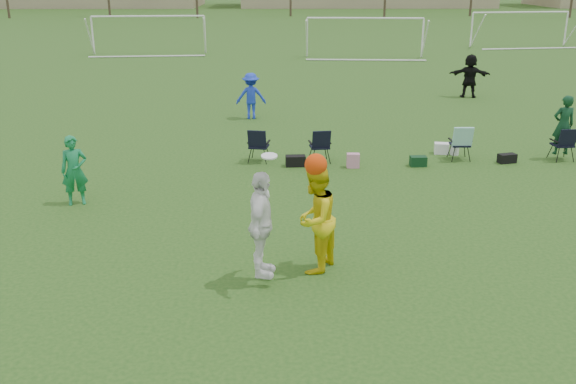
{
  "coord_description": "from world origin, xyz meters",
  "views": [
    {
      "loc": [
        -1.42,
        -9.49,
        5.16
      ],
      "look_at": [
        -1.27,
        1.87,
        1.25
      ],
      "focal_mm": 40.0,
      "sensor_mm": 36.0,
      "label": 1
    }
  ],
  "objects_px": {
    "fielder_black": "(470,76)",
    "goal_mid": "(365,26)",
    "fielder_blue": "(251,96)",
    "center_contest": "(295,220)",
    "goal_left": "(148,24)",
    "goal_right": "(520,19)",
    "fielder_green_near": "(74,170)"
  },
  "relations": [
    {
      "from": "fielder_green_near",
      "to": "goal_mid",
      "type": "relative_size",
      "value": 0.22
    },
    {
      "from": "goal_right",
      "to": "goal_mid",
      "type": "bearing_deg",
      "value": -161.43
    },
    {
      "from": "fielder_blue",
      "to": "center_contest",
      "type": "bearing_deg",
      "value": 92.1
    },
    {
      "from": "fielder_blue",
      "to": "goal_right",
      "type": "distance_m",
      "value": 30.37
    },
    {
      "from": "fielder_blue",
      "to": "goal_mid",
      "type": "relative_size",
      "value": 0.23
    },
    {
      "from": "goal_right",
      "to": "fielder_green_near",
      "type": "bearing_deg",
      "value": -131.67
    },
    {
      "from": "goal_mid",
      "to": "fielder_blue",
      "type": "bearing_deg",
      "value": -105.67
    },
    {
      "from": "fielder_black",
      "to": "goal_mid",
      "type": "xyz_separation_m",
      "value": [
        -2.77,
        13.95,
        1.0
      ]
    },
    {
      "from": "center_contest",
      "to": "goal_left",
      "type": "distance_m",
      "value": 34.25
    },
    {
      "from": "fielder_blue",
      "to": "fielder_black",
      "type": "distance_m",
      "value": 10.12
    },
    {
      "from": "center_contest",
      "to": "goal_mid",
      "type": "xyz_separation_m",
      "value": [
        5.16,
        31.07,
        0.87
      ]
    },
    {
      "from": "goal_left",
      "to": "goal_right",
      "type": "bearing_deg",
      "value": 3.75
    },
    {
      "from": "fielder_green_near",
      "to": "fielder_blue",
      "type": "bearing_deg",
      "value": 49.89
    },
    {
      "from": "center_contest",
      "to": "goal_mid",
      "type": "distance_m",
      "value": 31.51
    },
    {
      "from": "goal_right",
      "to": "goal_left",
      "type": "bearing_deg",
      "value": -179.25
    },
    {
      "from": "fielder_blue",
      "to": "fielder_black",
      "type": "xyz_separation_m",
      "value": [
        9.24,
        4.14,
        0.09
      ]
    },
    {
      "from": "fielder_green_near",
      "to": "center_contest",
      "type": "distance_m",
      "value": 6.29
    },
    {
      "from": "fielder_black",
      "to": "goal_right",
      "type": "xyz_separation_m",
      "value": [
        9.23,
        19.95,
        1.0
      ]
    },
    {
      "from": "fielder_black",
      "to": "goal_left",
      "type": "bearing_deg",
      "value": -31.98
    },
    {
      "from": "fielder_blue",
      "to": "goal_mid",
      "type": "height_order",
      "value": "goal_mid"
    },
    {
      "from": "fielder_blue",
      "to": "center_contest",
      "type": "distance_m",
      "value": 13.06
    },
    {
      "from": "center_contest",
      "to": "goal_left",
      "type": "relative_size",
      "value": 0.32
    },
    {
      "from": "goal_mid",
      "to": "fielder_black",
      "type": "bearing_deg",
      "value": -74.76
    },
    {
      "from": "center_contest",
      "to": "goal_left",
      "type": "bearing_deg",
      "value": 104.96
    },
    {
      "from": "goal_right",
      "to": "center_contest",
      "type": "bearing_deg",
      "value": -122.84
    },
    {
      "from": "center_contest",
      "to": "goal_right",
      "type": "distance_m",
      "value": 40.86
    },
    {
      "from": "center_contest",
      "to": "goal_left",
      "type": "height_order",
      "value": "goal_left"
    },
    {
      "from": "goal_left",
      "to": "fielder_black",
      "type": "bearing_deg",
      "value": -48.56
    },
    {
      "from": "fielder_green_near",
      "to": "center_contest",
      "type": "bearing_deg",
      "value": -55.35
    },
    {
      "from": "fielder_black",
      "to": "goal_mid",
      "type": "distance_m",
      "value": 14.26
    },
    {
      "from": "center_contest",
      "to": "goal_mid",
      "type": "relative_size",
      "value": 0.32
    },
    {
      "from": "fielder_green_near",
      "to": "goal_mid",
      "type": "height_order",
      "value": "goal_mid"
    }
  ]
}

